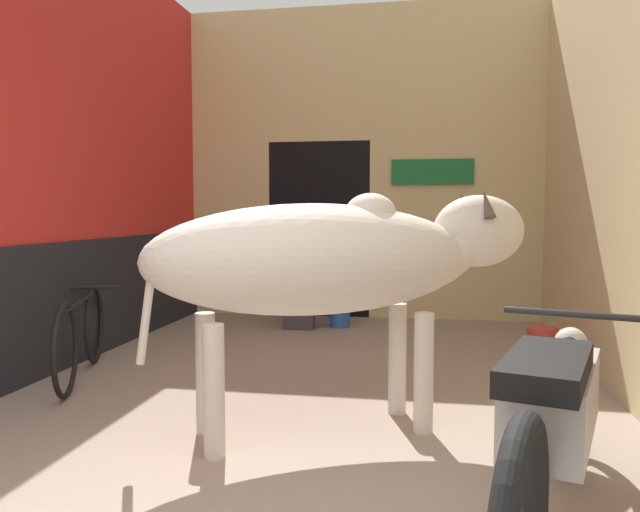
# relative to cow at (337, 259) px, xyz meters

# --- Properties ---
(wall_left_shopfront) EXTENTS (0.25, 5.60, 3.59)m
(wall_left_shopfront) POSITION_rel_cow_xyz_m (-2.42, 0.97, 0.76)
(wall_left_shopfront) COLOR red
(wall_left_shopfront) RESTS_ON ground_plane
(wall_back_with_doorway) EXTENTS (4.08, 0.93, 3.59)m
(wall_back_with_doorway) POSITION_rel_cow_xyz_m (-0.49, 4.06, 0.51)
(wall_back_with_doorway) COLOR #D1BC84
(wall_back_with_doorway) RESTS_ON ground_plane
(wall_right_with_door) EXTENTS (0.22, 5.60, 3.59)m
(wall_right_with_door) POSITION_rel_cow_xyz_m (1.83, 0.94, 0.79)
(wall_right_with_door) COLOR #D1BC84
(wall_right_with_door) RESTS_ON ground_plane
(cow) EXTENTS (2.25, 1.49, 1.39)m
(cow) POSITION_rel_cow_xyz_m (0.00, 0.00, 0.00)
(cow) COLOR beige
(cow) RESTS_ON ground_plane
(motorcycle_near) EXTENTS (0.79, 2.05, 0.80)m
(motorcycle_near) POSITION_rel_cow_xyz_m (0.98, -1.00, -0.52)
(motorcycle_near) COLOR black
(motorcycle_near) RESTS_ON ground_plane
(bicycle) EXTENTS (0.62, 1.53, 0.65)m
(bicycle) POSITION_rel_cow_xyz_m (-2.04, 0.76, -0.65)
(bicycle) COLOR black
(bicycle) RESTS_ON ground_plane
(shopkeeper_seated) EXTENTS (0.46, 0.34, 1.16)m
(shopkeeper_seated) POSITION_rel_cow_xyz_m (-0.84, 3.05, -0.38)
(shopkeeper_seated) COLOR #3D3842
(shopkeeper_seated) RESTS_ON ground_plane
(plastic_stool) EXTENTS (0.31, 0.31, 0.40)m
(plastic_stool) POSITION_rel_cow_xyz_m (-0.44, 3.13, -0.77)
(plastic_stool) COLOR #2856B2
(plastic_stool) RESTS_ON ground_plane
(bucket) EXTENTS (0.26, 0.26, 0.26)m
(bucket) POSITION_rel_cow_xyz_m (1.46, 2.03, -0.85)
(bucket) COLOR #C63D33
(bucket) RESTS_ON ground_plane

